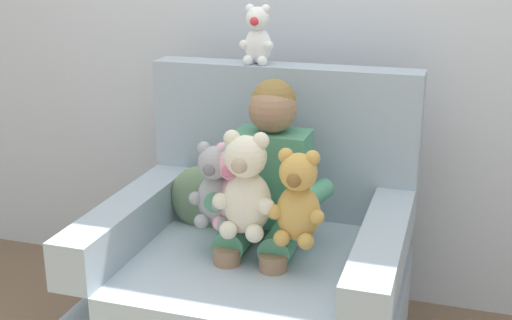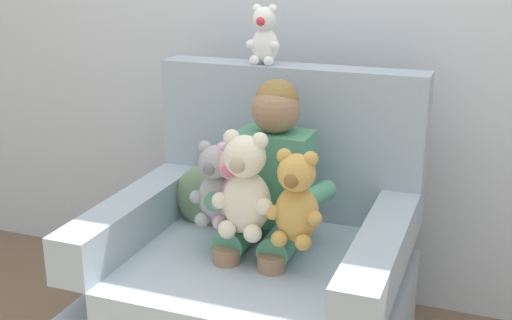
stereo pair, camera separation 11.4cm
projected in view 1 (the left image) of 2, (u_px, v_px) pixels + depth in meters
armchair at (258, 281)px, 2.40m from camera, size 1.03×0.93×1.05m
seated_child at (267, 187)px, 2.31m from camera, size 0.45×0.39×0.82m
plush_grey at (215, 187)px, 2.22m from camera, size 0.17×0.14×0.29m
plush_honey at (298, 200)px, 2.08m from camera, size 0.18×0.15×0.31m
plush_pink at (234, 189)px, 2.20m from camera, size 0.17×0.14×0.29m
plush_cream at (246, 187)px, 2.13m from camera, size 0.21×0.17×0.35m
plush_white_on_backrest at (258, 37)px, 2.48m from camera, size 0.13×0.11×0.22m
throw_pillow at (203, 199)px, 2.51m from camera, size 0.26×0.13×0.26m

